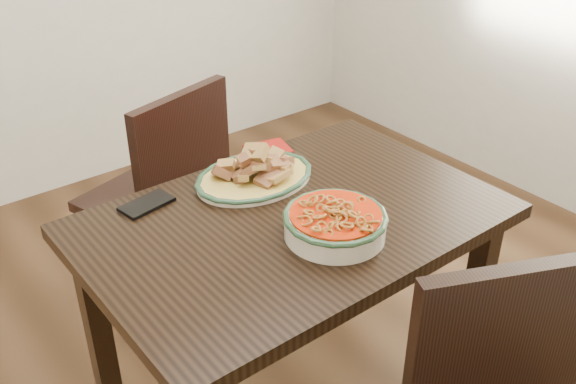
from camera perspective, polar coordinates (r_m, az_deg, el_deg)
floor at (r=2.27m, az=-0.27°, el=-16.27°), size 3.50×3.50×0.00m
dining_table at (r=1.75m, az=0.41°, el=-5.14°), size 1.08×0.72×0.75m
chair_far at (r=2.33m, az=-10.83°, el=0.18°), size 0.52×0.52×0.89m
fish_plate at (r=1.82m, az=-3.03°, el=2.24°), size 0.35×0.27×0.11m
noodle_bowl at (r=1.58m, az=4.22°, el=-2.56°), size 0.26×0.26×0.08m
smartphone at (r=1.76m, az=-12.45°, el=-1.05°), size 0.15×0.10×0.01m
napkin at (r=2.00m, az=-1.79°, el=3.78°), size 0.15×0.14×0.01m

